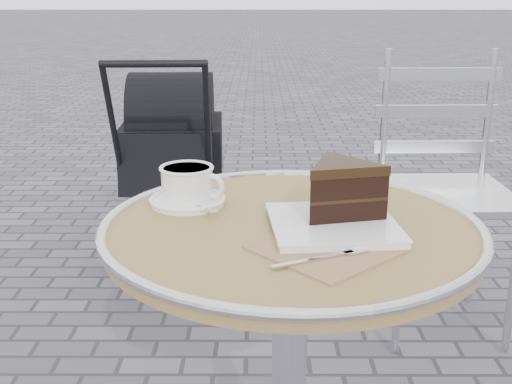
{
  "coord_description": "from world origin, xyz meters",
  "views": [
    {
      "loc": [
        -0.06,
        -1.13,
        1.15
      ],
      "look_at": [
        -0.07,
        0.05,
        0.78
      ],
      "focal_mm": 45.0,
      "sensor_mm": 36.0,
      "label": 1
    }
  ],
  "objects_px": {
    "cake_plate_set": "(340,197)",
    "bistro_chair": "(440,158)",
    "cafe_table": "(290,303)",
    "cappuccino_set": "(188,187)",
    "baby_stroller": "(172,162)"
  },
  "relations": [
    {
      "from": "bistro_chair",
      "to": "baby_stroller",
      "type": "bearing_deg",
      "value": 147.16
    },
    {
      "from": "cake_plate_set",
      "to": "bistro_chair",
      "type": "relative_size",
      "value": 0.39
    },
    {
      "from": "cappuccino_set",
      "to": "bistro_chair",
      "type": "relative_size",
      "value": 0.17
    },
    {
      "from": "cappuccino_set",
      "to": "baby_stroller",
      "type": "bearing_deg",
      "value": 118.64
    },
    {
      "from": "cappuccino_set",
      "to": "cake_plate_set",
      "type": "xyz_separation_m",
      "value": [
        0.29,
        -0.13,
        0.02
      ]
    },
    {
      "from": "cake_plate_set",
      "to": "bistro_chair",
      "type": "bearing_deg",
      "value": 60.06
    },
    {
      "from": "cafe_table",
      "to": "cake_plate_set",
      "type": "xyz_separation_m",
      "value": [
        0.09,
        -0.01,
        0.22
      ]
    },
    {
      "from": "cafe_table",
      "to": "baby_stroller",
      "type": "distance_m",
      "value": 1.72
    },
    {
      "from": "cafe_table",
      "to": "baby_stroller",
      "type": "relative_size",
      "value": 0.8
    },
    {
      "from": "cappuccino_set",
      "to": "cake_plate_set",
      "type": "distance_m",
      "value": 0.32
    },
    {
      "from": "cake_plate_set",
      "to": "bistro_chair",
      "type": "xyz_separation_m",
      "value": [
        0.48,
        1.04,
        -0.19
      ]
    },
    {
      "from": "cappuccino_set",
      "to": "cake_plate_set",
      "type": "height_order",
      "value": "cake_plate_set"
    },
    {
      "from": "bistro_chair",
      "to": "cafe_table",
      "type": "bearing_deg",
      "value": -120.05
    },
    {
      "from": "cake_plate_set",
      "to": "cappuccino_set",
      "type": "bearing_deg",
      "value": 151.32
    },
    {
      "from": "cappuccino_set",
      "to": "baby_stroller",
      "type": "height_order",
      "value": "baby_stroller"
    }
  ]
}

